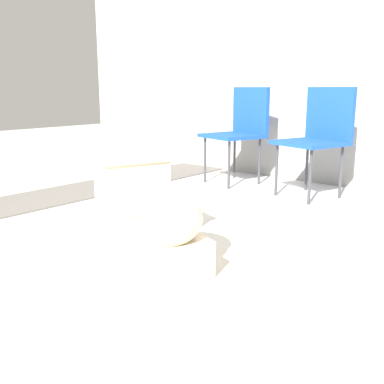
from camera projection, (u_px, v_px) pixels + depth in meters
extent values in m
plane|color=beige|center=(69.00, 268.00, 2.11)|extent=(14.00, 14.00, 0.00)
cube|color=#605B56|center=(23.00, 202.00, 3.29)|extent=(0.56, 8.00, 0.01)
cube|color=beige|center=(151.00, 246.00, 2.15)|extent=(0.68, 0.52, 0.17)
ellipsoid|color=beige|center=(160.00, 216.00, 2.02)|extent=(0.53, 0.49, 0.28)
cylinder|color=beige|center=(160.00, 204.00, 2.01)|extent=(0.50, 0.50, 0.03)
cube|color=beige|center=(133.00, 190.00, 2.27)|extent=(0.28, 0.38, 0.30)
cube|color=beige|center=(132.00, 157.00, 2.23)|extent=(0.31, 0.41, 0.04)
cylinder|color=silver|center=(146.00, 151.00, 2.27)|extent=(0.02, 0.02, 0.01)
cube|color=#1947B2|center=(232.00, 136.00, 3.91)|extent=(0.54, 0.54, 0.03)
cube|color=#1947B2|center=(251.00, 110.00, 3.97)|extent=(0.43, 0.15, 0.40)
cylinder|color=#38383D|center=(229.00, 165.00, 3.73)|extent=(0.02, 0.02, 0.40)
cylinder|color=#38383D|center=(205.00, 160.00, 4.00)|extent=(0.02, 0.02, 0.40)
cylinder|color=#38383D|center=(259.00, 161.00, 3.92)|extent=(0.02, 0.02, 0.40)
cylinder|color=#38383D|center=(234.00, 157.00, 4.19)|extent=(0.02, 0.02, 0.40)
cube|color=#1947B2|center=(310.00, 143.00, 3.40)|extent=(0.54, 0.54, 0.03)
cube|color=#1947B2|center=(330.00, 113.00, 3.46)|extent=(0.43, 0.16, 0.40)
cylinder|color=#38383D|center=(310.00, 177.00, 3.22)|extent=(0.02, 0.02, 0.40)
cylinder|color=#38383D|center=(277.00, 170.00, 3.49)|extent=(0.02, 0.02, 0.40)
cylinder|color=#38383D|center=(341.00, 172.00, 3.40)|extent=(0.02, 0.02, 0.40)
cylinder|color=#38383D|center=(307.00, 166.00, 3.68)|extent=(0.02, 0.02, 0.40)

